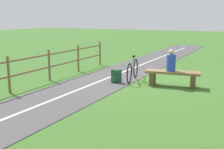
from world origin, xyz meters
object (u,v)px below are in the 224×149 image
(person_seated, at_px, (171,62))
(bicycle, at_px, (133,70))
(backpack, at_px, (116,76))
(bench, at_px, (172,76))

(person_seated, height_order, bicycle, person_seated)
(bicycle, height_order, backpack, bicycle)
(backpack, bearing_deg, person_seated, -166.31)
(backpack, bearing_deg, bicycle, -118.61)
(bicycle, bearing_deg, person_seated, 70.13)
(bench, height_order, person_seated, person_seated)
(person_seated, height_order, backpack, person_seated)
(bench, distance_m, person_seated, 0.48)
(bicycle, distance_m, backpack, 0.73)
(bench, relative_size, person_seated, 2.52)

